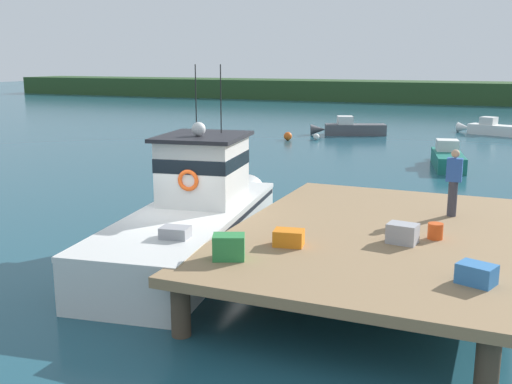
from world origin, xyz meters
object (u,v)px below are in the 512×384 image
Objects in this scene: moored_boat_off_the_point at (493,129)px; main_fishing_boat at (196,214)px; bait_bucket at (435,231)px; crate_stack_mid_dock at (289,238)px; moored_boat_far_left at (447,158)px; crate_stack_near_edge at (403,233)px; moored_boat_far_right at (350,129)px; deckhand_by_the_boat at (454,181)px; crate_single_far at (477,274)px; crate_single_by_cleat at (229,247)px; mooring_buoy_channel_marker at (288,136)px; mooring_buoy_inshore at (316,137)px.

main_fishing_boat is at bearing -101.86° from moored_boat_off_the_point.
bait_bucket is at bearing -90.51° from moored_boat_off_the_point.
crate_stack_mid_dock is 32.33m from moored_boat_off_the_point.
moored_boat_far_left is at bearing 85.55° from crate_stack_mid_dock.
crate_stack_near_edge is 28.45m from moored_boat_far_right.
deckhand_by_the_boat is at bearing 74.98° from crate_stack_near_edge.
crate_single_far is 1.00× the size of crate_single_by_cleat.
moored_boat_far_right is (-5.05, 29.62, -1.00)m from crate_single_by_cleat.
crate_single_far is (6.98, -2.99, 0.37)m from main_fishing_boat.
main_fishing_boat is 29.29× the size of bait_bucket.
moored_boat_far_left is (-1.30, 16.50, -0.95)m from bait_bucket.
crate_stack_mid_dock reaches higher than moored_boat_off_the_point.
crate_single_by_cleat is 0.12× the size of moored_boat_far_right.
main_fishing_boat is at bearing -84.56° from moored_boat_far_right.
crate_stack_near_edge reaches higher than crate_single_far.
mooring_buoy_channel_marker is at bearing 107.34° from crate_single_by_cleat.
moored_boat_off_the_point is at bearing 89.73° from deckhand_by_the_boat.
deckhand_by_the_boat is at bearing 100.09° from crate_single_far.
crate_stack_mid_dock is 0.12× the size of moored_boat_far_left.
crate_single_by_cleat reaches higher than moored_boat_far_right.
main_fishing_boat reaches higher than crate_single_by_cleat.
crate_stack_near_edge is at bearing 38.79° from crate_single_by_cleat.
crate_stack_mid_dock is at bearing -74.13° from mooring_buoy_inshore.
mooring_buoy_channel_marker is (-1.58, -0.89, 0.06)m from mooring_buoy_inshore.
mooring_buoy_inshore is (-9.25, 24.03, -1.21)m from crate_stack_near_edge.
crate_single_by_cleat is (-0.77, -1.24, 0.07)m from crate_stack_mid_dock.
crate_stack_mid_dock is 3.75m from crate_single_far.
crate_single_by_cleat reaches higher than moored_boat_far_left.
crate_single_by_cleat is (-4.43, -0.43, 0.06)m from crate_single_far.
mooring_buoy_inshore is at bearing 111.06° from crate_stack_near_edge.
crate_single_far is at bearing -23.17° from main_fishing_boat.
mooring_buoy_channel_marker is at bearing 149.11° from moored_boat_far_left.
bait_bucket is 0.07× the size of moored_boat_off_the_point.
main_fishing_boat is at bearing -106.50° from moored_boat_far_left.
mooring_buoy_inshore is at bearing 112.77° from bait_bucket.
bait_bucket is 0.07× the size of moored_boat_far_left.
main_fishing_boat is 16.60× the size of crate_stack_mid_dock.
main_fishing_boat is at bearing 146.75° from crate_stack_mid_dock.
main_fishing_boat reaches higher than mooring_buoy_channel_marker.
crate_single_far is at bearing 5.57° from crate_single_by_cleat.
crate_stack_near_edge is 1.76× the size of bait_bucket.
crate_single_far is at bearing -67.37° from mooring_buoy_inshore.
crate_single_far is 0.37× the size of deckhand_by_the_boat.
deckhand_by_the_boat is (0.14, 2.14, 0.69)m from bait_bucket.
crate_stack_mid_dock is at bearing -153.11° from crate_stack_near_edge.
crate_single_by_cleat reaches higher than crate_single_far.
moored_boat_off_the_point is at bearing 89.49° from bait_bucket.
crate_stack_near_edge is at bearing 129.44° from crate_single_far.
crate_single_by_cleat is 19.54m from moored_boat_far_left.
crate_stack_mid_dock reaches higher than mooring_buoy_inshore.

